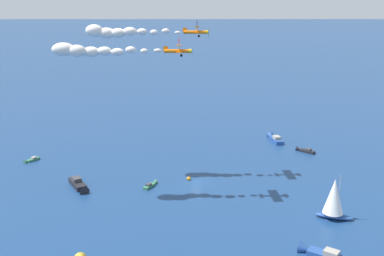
{
  "coord_description": "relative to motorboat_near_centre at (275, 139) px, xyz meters",
  "views": [
    {
      "loc": [
        66.94,
        -95.09,
        48.48
      ],
      "look_at": [
        -0.92,
        -0.69,
        15.33
      ],
      "focal_mm": 43.48,
      "sensor_mm": 36.0,
      "label": 1
    }
  ],
  "objects": [
    {
      "name": "motorboat_far_port",
      "position": [
        13.24,
        -5.33,
        -0.29
      ],
      "size": [
        6.45,
        2.37,
        1.83
      ],
      "color": "black",
      "rests_on": "ground_plane"
    },
    {
      "name": "motorboat_mid_cluster",
      "position": [
        -8.63,
        -55.75,
        -0.37
      ],
      "size": [
        2.02,
        5.36,
        1.52
      ],
      "color": "#33704C",
      "rests_on": "ground_plane"
    },
    {
      "name": "motorboat_offshore",
      "position": [
        -23.21,
        -67.51,
        0.0
      ],
      "size": [
        10.17,
        6.4,
        2.9
      ],
      "color": "black",
      "rests_on": "ground_plane"
    },
    {
      "name": "smoke_trail_lead",
      "position": [
        -22.12,
        -53.68,
        38.64
      ],
      "size": [
        21.77,
        16.34,
        4.01
      ],
      "color": "silver"
    },
    {
      "name": "biplane_lead",
      "position": [
        -4.47,
        -40.72,
        38.69
      ],
      "size": [
        6.81,
        6.64,
        3.62
      ],
      "color": "orange"
    },
    {
      "name": "motorboat_near_centre",
      "position": [
        0.0,
        0.0,
        0.0
      ],
      "size": [
        8.97,
        8.75,
        2.89
      ],
      "color": "#23478C",
      "rests_on": "ground_plane"
    },
    {
      "name": "wingwalker_lead",
      "position": [
        -4.57,
        -40.56,
        40.87
      ],
      "size": [
        0.63,
        0.79,
        1.78
      ],
      "color": "black"
    },
    {
      "name": "motorboat_far_stbd",
      "position": [
        40.59,
        -63.06,
        -0.03
      ],
      "size": [
        9.63,
        2.52,
        2.79
      ],
      "color": "#23478C",
      "rests_on": "ground_plane"
    },
    {
      "name": "sailboat_inshore",
      "position": [
        36.67,
        -45.71,
        4.09
      ],
      "size": [
        8.58,
        5.76,
        10.67
      ],
      "color": "#23478C",
      "rests_on": "ground_plane"
    },
    {
      "name": "wingwalker_wingman",
      "position": [
        0.39,
        -54.83,
        37.61
      ],
      "size": [
        0.63,
        0.79,
        1.78
      ],
      "color": "red"
    },
    {
      "name": "marker_buoy",
      "position": [
        -3.18,
        -46.27,
        -0.39
      ],
      "size": [
        1.1,
        1.1,
        2.1
      ],
      "color": "orange",
      "rests_on": "ground_plane"
    },
    {
      "name": "ground_plane",
      "position": [
        -0.37,
        -46.66,
        -0.78
      ],
      "size": [
        2000.0,
        2000.0,
        0.0
      ],
      "primitive_type": "plane",
      "color": "navy"
    },
    {
      "name": "motorboat_ahead",
      "position": [
        -50.83,
        -62.3,
        -0.38
      ],
      "size": [
        1.38,
        5.12,
        1.48
      ],
      "color": "#33704C",
      "rests_on": "ground_plane"
    },
    {
      "name": "smoke_trail_wingman",
      "position": [
        -17.0,
        -68.3,
        35.48
      ],
      "size": [
        21.44,
        17.76,
        3.76
      ],
      "color": "silver"
    },
    {
      "name": "biplane_wingman",
      "position": [
        0.5,
        -54.99,
        35.43
      ],
      "size": [
        6.81,
        6.64,
        3.62
      ],
      "color": "orange"
    }
  ]
}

